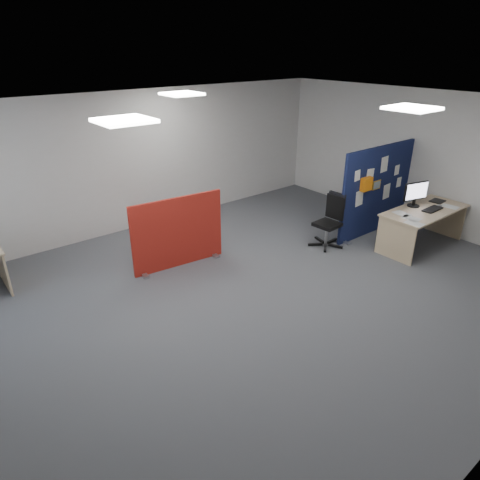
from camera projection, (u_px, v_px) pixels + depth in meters
floor at (250, 294)px, 6.50m from camera, size 9.00×9.00×0.00m
ceiling at (252, 111)px, 5.37m from camera, size 9.00×7.00×0.02m
wall_back at (137, 162)px, 8.42m from camera, size 9.00×0.02×2.70m
wall_right at (424, 161)px, 8.49m from camera, size 0.02×7.00×2.70m
ceiling_lights at (240, 106)px, 6.05m from camera, size 4.10×4.10×0.04m
navy_divider at (377, 190)px, 8.32m from camera, size 2.10×0.30×1.74m
main_desk at (421, 217)px, 7.86m from camera, size 1.78×0.79×0.73m
monitor_main at (416, 193)px, 7.80m from camera, size 0.52×0.22×0.46m
keyboard at (432, 209)px, 7.72m from camera, size 0.45×0.19×0.02m
mouse at (439, 206)px, 7.88m from camera, size 0.11×0.08×0.03m
paper_tray at (437, 201)px, 8.15m from camera, size 0.29×0.24×0.01m
red_divider at (178, 233)px, 7.12m from camera, size 1.62×0.30×1.22m
office_chair at (331, 217)px, 7.89m from camera, size 0.63×0.65×0.97m
desk_papers at (420, 215)px, 7.49m from camera, size 1.48×0.71×0.00m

